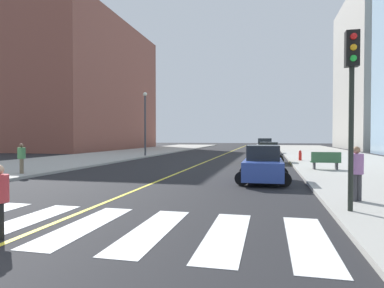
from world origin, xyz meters
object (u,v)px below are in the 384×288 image
at_px(park_bench, 326,161).
at_px(car_silver_nearest, 265,146).
at_px(traffic_light_near_corner, 352,85).
at_px(street_lamp, 145,118).
at_px(car_yellow_second, 269,153).
at_px(fire_hydrant, 300,156).
at_px(pedestrian_walking_west, 22,157).
at_px(pedestrian_waiting_east, 356,171).
at_px(car_blue_third, 263,165).

bearing_deg(park_bench, car_silver_nearest, 8.46).
xyz_separation_m(traffic_light_near_corner, street_lamp, (-15.56, 24.59, 0.60)).
relative_size(car_yellow_second, fire_hydrant, 4.51).
bearing_deg(pedestrian_walking_west, fire_hydrant, 83.89).
bearing_deg(car_silver_nearest, pedestrian_walking_west, 65.47).
distance_m(pedestrian_waiting_east, fire_hydrant, 18.88).
bearing_deg(car_yellow_second, fire_hydrant, -145.79).
bearing_deg(fire_hydrant, car_yellow_second, -147.20).
bearing_deg(fire_hydrant, car_silver_nearest, 102.71).
xyz_separation_m(car_silver_nearest, car_yellow_second, (0.48, -15.88, -0.11)).
bearing_deg(pedestrian_waiting_east, car_yellow_second, 69.43).
bearing_deg(car_yellow_second, pedestrian_waiting_east, 100.68).
bearing_deg(pedestrian_waiting_east, traffic_light_near_corner, -137.75).
xyz_separation_m(pedestrian_waiting_east, street_lamp, (-16.09, 22.96, 3.16)).
height_order(car_blue_third, traffic_light_near_corner, traffic_light_near_corner).
bearing_deg(fire_hydrant, traffic_light_near_corner, -91.24).
bearing_deg(car_silver_nearest, park_bench, 100.66).
height_order(car_silver_nearest, park_bench, car_silver_nearest).
height_order(car_yellow_second, pedestrian_waiting_east, pedestrian_waiting_east).
relative_size(car_blue_third, pedestrian_walking_west, 2.39).
relative_size(traffic_light_near_corner, park_bench, 2.79).
relative_size(car_blue_third, park_bench, 2.24).
bearing_deg(traffic_light_near_corner, car_silver_nearest, -85.47).
distance_m(car_silver_nearest, car_blue_third, 28.04).
height_order(pedestrian_waiting_east, street_lamp, street_lamp).
distance_m(park_bench, street_lamp, 21.09).
xyz_separation_m(traffic_light_near_corner, park_bench, (1.28, 12.43, -3.01)).
bearing_deg(pedestrian_waiting_east, park_bench, 56.19).
xyz_separation_m(car_yellow_second, street_lamp, (-13.30, 5.83, 3.47)).
height_order(car_blue_third, pedestrian_walking_west, pedestrian_walking_west).
bearing_deg(car_silver_nearest, pedestrian_waiting_east, 96.05).
relative_size(car_silver_nearest, car_blue_third, 1.11).
bearing_deg(traffic_light_near_corner, car_blue_third, -69.06).
height_order(traffic_light_near_corner, park_bench, traffic_light_near_corner).
xyz_separation_m(car_blue_third, street_lamp, (-13.04, 17.99, 3.45)).
height_order(car_silver_nearest, car_yellow_second, car_silver_nearest).
height_order(pedestrian_waiting_east, fire_hydrant, pedestrian_waiting_east).
bearing_deg(street_lamp, fire_hydrant, -14.31).
bearing_deg(park_bench, car_blue_third, 145.05).
bearing_deg(car_blue_third, car_yellow_second, -91.42).
distance_m(car_silver_nearest, park_bench, 22.57).
height_order(car_silver_nearest, street_lamp, street_lamp).
distance_m(car_silver_nearest, pedestrian_walking_west, 31.42).
height_order(car_yellow_second, street_lamp, street_lamp).
distance_m(car_silver_nearest, street_lamp, 16.63).
relative_size(car_silver_nearest, street_lamp, 0.65).
height_order(car_yellow_second, park_bench, car_yellow_second).
distance_m(car_blue_third, fire_hydrant, 14.22).
distance_m(pedestrian_walking_west, fire_hydrant, 21.83).
bearing_deg(street_lamp, car_blue_third, -54.06).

